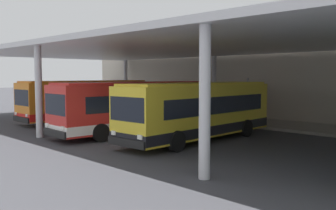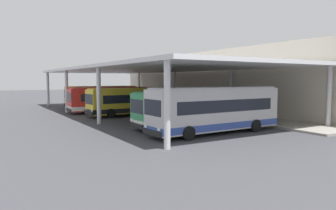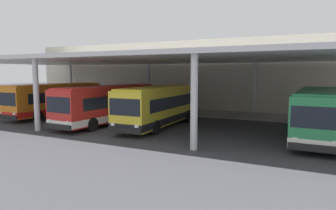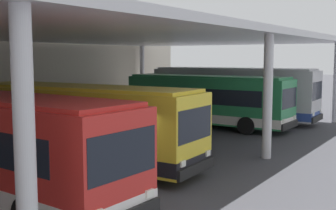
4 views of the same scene
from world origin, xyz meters
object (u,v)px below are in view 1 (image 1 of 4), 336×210
bus_nearest_bay (87,100)px  bus_middle_bay (199,110)px  trash_bin (255,115)px  banner_sign (247,97)px  bench_waiting (216,111)px  bus_second_bay (135,107)px

bus_nearest_bay → bus_middle_bay: (11.95, -0.47, 0.00)m
bus_middle_bay → trash_bin: bus_middle_bay is taller
bus_nearest_bay → banner_sign: banner_sign is taller
bench_waiting → trash_bin: 3.85m
bus_nearest_bay → banner_sign: bearing=35.8°
bus_second_bay → trash_bin: (2.73, 9.19, -0.98)m
bus_middle_bay → bench_waiting: size_ratio=5.90×
bus_nearest_bay → bus_second_bay: same height
bus_nearest_bay → bus_middle_bay: bearing=-2.2°
banner_sign → bus_second_bay: bearing=-105.8°
bus_middle_bay → trash_bin: size_ratio=10.83×
bus_nearest_bay → trash_bin: (10.25, 7.80, -0.98)m
bus_nearest_bay → bus_middle_bay: size_ratio=0.99×
bus_second_bay → trash_bin: bearing=73.5°
bench_waiting → banner_sign: bearing=-13.9°
bus_second_bay → banner_sign: size_ratio=3.32×
bus_second_bay → bench_waiting: bearing=96.7°
banner_sign → trash_bin: bearing=64.5°
bus_middle_bay → banner_sign: (-2.00, 7.65, 0.32)m
bus_nearest_bay → bench_waiting: (6.41, 8.05, -0.99)m
bench_waiting → banner_sign: banner_sign is taller
bus_nearest_bay → trash_bin: bearing=37.3°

